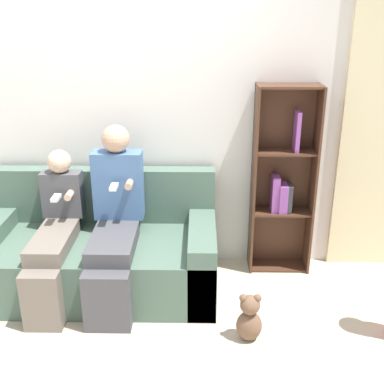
{
  "coord_description": "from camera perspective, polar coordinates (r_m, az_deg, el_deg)",
  "views": [
    {
      "loc": [
        0.71,
        -2.69,
        2.04
      ],
      "look_at": [
        0.65,
        0.58,
        0.77
      ],
      "focal_mm": 45.0,
      "sensor_mm": 36.0,
      "label": 1
    }
  ],
  "objects": [
    {
      "name": "ground_plane",
      "position": [
        3.45,
        -11.53,
        -15.48
      ],
      "size": [
        14.0,
        14.0,
        0.0
      ],
      "primitive_type": "plane",
      "color": "beige"
    },
    {
      "name": "back_wall",
      "position": [
        3.82,
        -9.9,
        9.46
      ],
      "size": [
        10.0,
        0.06,
        2.55
      ],
      "color": "silver",
      "rests_on": "ground_plane"
    },
    {
      "name": "adult_seated",
      "position": [
        3.49,
        -9.17,
        -2.9
      ],
      "size": [
        0.37,
        0.84,
        1.24
      ],
      "color": "#47474C",
      "rests_on": "ground_plane"
    },
    {
      "name": "couch",
      "position": [
        3.74,
        -10.98,
        -7.33
      ],
      "size": [
        1.76,
        0.86,
        0.85
      ],
      "color": "#4C6656",
      "rests_on": "ground_plane"
    },
    {
      "name": "child_seated",
      "position": [
        3.58,
        -16.04,
        -4.57
      ],
      "size": [
        0.3,
        0.84,
        1.05
      ],
      "color": "#70665B",
      "rests_on": "ground_plane"
    },
    {
      "name": "bookshelf",
      "position": [
        3.84,
        10.69,
        1.24
      ],
      "size": [
        0.48,
        0.23,
        1.5
      ],
      "color": "#4C2D1E",
      "rests_on": "ground_plane"
    },
    {
      "name": "teddy_bear",
      "position": [
        3.22,
        6.81,
        -14.68
      ],
      "size": [
        0.17,
        0.14,
        0.34
      ],
      "color": "brown",
      "rests_on": "ground_plane"
    }
  ]
}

